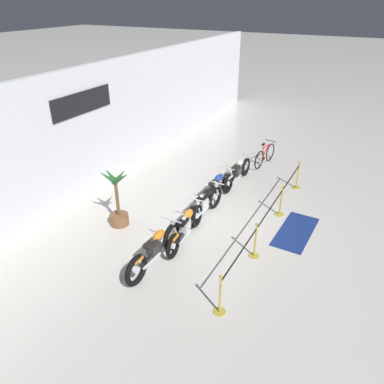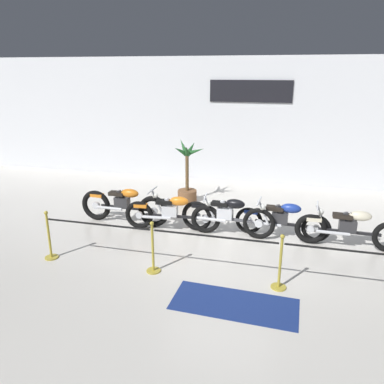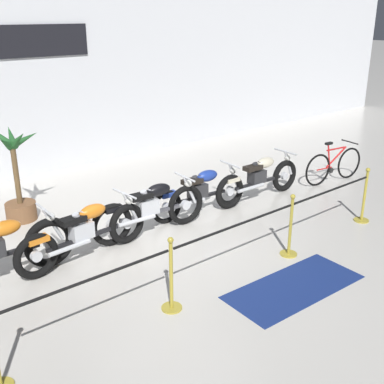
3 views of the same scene
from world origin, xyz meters
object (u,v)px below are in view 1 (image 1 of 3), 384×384
object	(u,v)px
motorcycle_black_2	(204,204)
motorcycle_cream_4	(237,172)
motorcycle_blue_3	(216,187)
potted_palm_left_of_row	(118,203)
stanchion_far_right	(297,179)
bicycle	(265,155)
motorcycle_orange_1	(186,227)
floor_banner	(296,231)
motorcycle_orange_0	(155,250)
stanchion_mid_left	(255,245)
stanchion_mid_right	(281,205)
stanchion_far_left	(255,237)

from	to	relation	value
motorcycle_black_2	motorcycle_cream_4	world-z (taller)	motorcycle_black_2
motorcycle_cream_4	motorcycle_blue_3	bearing A→B (deg)	172.59
motorcycle_blue_3	potted_palm_left_of_row	distance (m)	3.42
potted_palm_left_of_row	stanchion_far_right	distance (m)	6.46
motorcycle_blue_3	bicycle	size ratio (longest dim) A/B	1.25
motorcycle_black_2	bicycle	xyz separation A→B (m)	(4.86, -0.38, -0.08)
motorcycle_orange_1	potted_palm_left_of_row	distance (m)	2.22
motorcycle_cream_4	stanchion_far_right	size ratio (longest dim) A/B	2.20
floor_banner	motorcycle_orange_1	bearing A→B (deg)	127.85
stanchion_far_right	motorcycle_cream_4	bearing A→B (deg)	108.44
motorcycle_orange_1	floor_banner	size ratio (longest dim) A/B	1.12
motorcycle_orange_0	motorcycle_blue_3	distance (m)	3.92
motorcycle_blue_3	motorcycle_cream_4	xyz separation A→B (m)	(1.45, -0.19, -0.00)
motorcycle_black_2	motorcycle_blue_3	bearing A→B (deg)	6.72
motorcycle_blue_3	bicycle	distance (m)	3.63
motorcycle_black_2	stanchion_mid_left	distance (m)	2.36
stanchion_far_right	stanchion_mid_left	bearing A→B (deg)	180.00
potted_palm_left_of_row	stanchion_far_right	xyz separation A→B (m)	(4.93, -4.17, -0.36)
motorcycle_orange_0	floor_banner	distance (m)	4.31
stanchion_mid_left	stanchion_mid_right	world-z (taller)	same
motorcycle_cream_4	bicycle	bearing A→B (deg)	-8.95
motorcycle_orange_0	motorcycle_blue_3	bearing A→B (deg)	1.29
motorcycle_orange_1	motorcycle_black_2	bearing A→B (deg)	4.31
motorcycle_black_2	stanchion_mid_left	xyz separation A→B (m)	(-1.12, -2.07, -0.12)
motorcycle_orange_1	stanchion_mid_right	xyz separation A→B (m)	(2.60, -1.97, -0.10)
stanchion_far_left	floor_banner	distance (m)	2.05
motorcycle_black_2	stanchion_far_left	bearing A→B (deg)	-120.86
motorcycle_orange_1	stanchion_far_right	distance (m)	5.12
motorcycle_orange_0	stanchion_far_right	distance (m)	6.41
motorcycle_cream_4	potted_palm_left_of_row	bearing A→B (deg)	153.30
stanchion_mid_left	motorcycle_cream_4	bearing A→B (deg)	27.88
motorcycle_orange_1	motorcycle_cream_4	xyz separation A→B (m)	(4.05, 0.06, -0.01)
motorcycle_orange_1	stanchion_far_right	bearing A→B (deg)	-22.62
motorcycle_black_2	stanchion_mid_right	bearing A→B (deg)	-58.46
stanchion_far_right	floor_banner	size ratio (longest dim) A/B	0.50
potted_palm_left_of_row	stanchion_mid_right	world-z (taller)	potted_palm_left_of_row
motorcycle_cream_4	stanchion_mid_right	size ratio (longest dim) A/B	2.20
bicycle	motorcycle_orange_1	bearing A→B (deg)	177.45
stanchion_far_left	stanchion_far_right	bearing A→B (deg)	0.00
motorcycle_orange_1	stanchion_mid_left	xyz separation A→B (m)	(0.21, -1.97, -0.10)
motorcycle_blue_3	potted_palm_left_of_row	bearing A→B (deg)	145.18
floor_banner	bicycle	bearing A→B (deg)	31.43
bicycle	potted_palm_left_of_row	world-z (taller)	potted_palm_left_of_row
stanchion_far_left	floor_banner	world-z (taller)	stanchion_far_left
stanchion_far_right	bicycle	bearing A→B (deg)	48.98
motorcycle_orange_1	bicycle	xyz separation A→B (m)	(6.19, -0.28, -0.07)
motorcycle_cream_4	floor_banner	bearing A→B (deg)	-128.24
motorcycle_orange_0	motorcycle_blue_3	world-z (taller)	motorcycle_orange_0
potted_palm_left_of_row	stanchion_far_left	world-z (taller)	potted_palm_left_of_row
potted_palm_left_of_row	floor_banner	world-z (taller)	potted_palm_left_of_row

